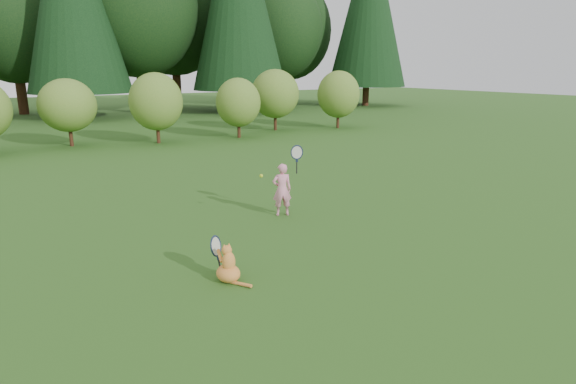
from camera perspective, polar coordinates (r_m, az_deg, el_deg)
ground at (r=8.21m, az=1.69°, el=-6.12°), size 100.00×100.00×0.00m
shrub_row at (r=19.95m, az=-19.13°, el=9.42°), size 28.00×3.00×2.80m
child at (r=9.60m, az=-0.66°, el=0.44°), size 0.61×0.38×1.59m
cat at (r=6.79m, az=-7.20°, el=-8.21°), size 0.41×0.76×0.74m
tennis_ball at (r=9.28m, az=-3.19°, el=1.92°), size 0.07×0.07×0.07m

